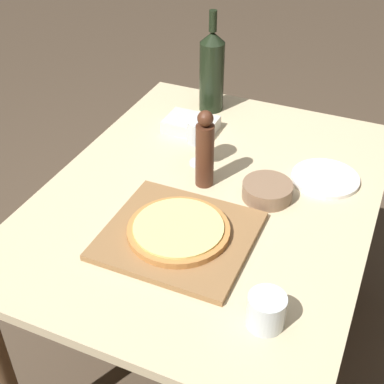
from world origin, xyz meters
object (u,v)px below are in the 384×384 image
at_px(wine_bottle, 212,71).
at_px(wine_glass, 199,133).
at_px(small_bowl, 267,191).
at_px(pizza, 178,229).
at_px(pepper_mill, 205,151).

distance_m(wine_bottle, wine_glass, 0.38).
height_order(wine_glass, small_bowl, wine_glass).
relative_size(wine_glass, small_bowl, 1.05).
bearing_deg(wine_glass, pizza, -75.75).
relative_size(wine_bottle, small_bowl, 2.51).
bearing_deg(pepper_mill, wine_glass, 121.62).
relative_size(pepper_mill, wine_glass, 1.61).
bearing_deg(pepper_mill, wine_bottle, 109.55).
xyz_separation_m(wine_bottle, small_bowl, (0.36, -0.45, -0.13)).
height_order(pepper_mill, wine_glass, pepper_mill).
bearing_deg(small_bowl, pizza, -121.56).
height_order(pizza, wine_glass, wine_glass).
xyz_separation_m(pizza, wine_glass, (-0.09, 0.35, 0.08)).
xyz_separation_m(wine_glass, small_bowl, (0.25, -0.09, -0.09)).
height_order(wine_bottle, wine_glass, wine_bottle).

